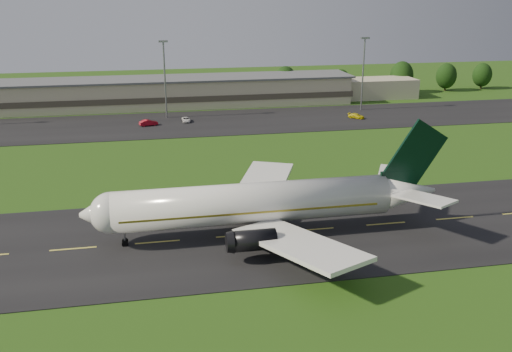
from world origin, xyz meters
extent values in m
plane|color=#274812|center=(0.00, 0.00, 0.00)|extent=(360.00, 360.00, 0.00)
cube|color=black|center=(0.00, 0.00, 0.05)|extent=(220.00, 30.00, 0.10)
cube|color=black|center=(0.00, 72.00, 0.05)|extent=(260.00, 30.00, 0.10)
cylinder|color=white|center=(13.23, 0.00, 4.80)|extent=(38.02, 5.70, 5.60)
sphere|color=white|center=(-5.77, -0.05, 4.80)|extent=(5.60, 5.60, 5.60)
cone|color=white|center=(-7.77, -0.06, 4.80)|extent=(4.01, 5.39, 5.38)
cone|color=white|center=(35.73, 0.06, 4.80)|extent=(9.01, 5.51, 5.49)
cube|color=olive|center=(12.73, 0.00, 4.45)|extent=(35.02, 5.73, 0.28)
cube|color=black|center=(-6.37, -0.05, 5.35)|extent=(2.01, 3.01, 0.65)
cube|color=white|center=(16.76, -10.99, 3.30)|extent=(14.15, 20.18, 2.20)
cube|color=white|center=(16.70, 11.01, 3.30)|extent=(14.07, 20.19, 2.20)
cube|color=white|center=(35.74, -4.94, 5.70)|extent=(7.54, 9.38, 0.91)
cube|color=white|center=(35.71, 5.06, 5.70)|extent=(7.51, 9.39, 0.91)
cube|color=black|center=(34.23, 0.06, 6.60)|extent=(5.00, 0.56, 3.00)
cube|color=black|center=(36.73, 0.06, 10.30)|extent=(9.43, 0.48, 10.55)
cylinder|color=black|center=(11.75, -8.00, 2.90)|extent=(5.61, 2.72, 2.70)
cylinder|color=black|center=(11.71, 8.00, 2.90)|extent=(5.61, 2.72, 2.70)
cube|color=beige|center=(0.00, 96.00, 4.00)|extent=(120.00, 15.00, 8.00)
cube|color=#4C4438|center=(0.00, 96.00, 3.20)|extent=(121.00, 15.40, 1.60)
cube|color=#595B60|center=(0.00, 96.00, 8.15)|extent=(122.00, 16.00, 0.50)
cube|color=beige|center=(70.00, 98.00, 3.00)|extent=(28.00, 11.00, 6.00)
cylinder|color=gray|center=(5.00, 80.00, 10.00)|extent=(0.44, 0.44, 20.00)
cube|color=gray|center=(5.00, 80.00, 20.10)|extent=(2.40, 1.20, 0.50)
cylinder|color=gray|center=(60.00, 80.00, 10.00)|extent=(0.44, 0.44, 20.00)
cube|color=gray|center=(60.00, 80.00, 20.10)|extent=(2.40, 1.20, 0.50)
cylinder|color=black|center=(-36.22, 105.73, 1.16)|extent=(0.56, 0.56, 2.33)
ellipsoid|color=black|center=(-36.22, 105.73, 4.01)|extent=(5.44, 5.44, 6.79)
cylinder|color=black|center=(43.95, 105.27, 1.53)|extent=(0.56, 0.56, 3.06)
ellipsoid|color=black|center=(43.95, 105.27, 5.26)|extent=(7.13, 7.13, 8.92)
cylinder|color=black|center=(63.20, 107.07, 1.26)|extent=(0.56, 0.56, 2.51)
ellipsoid|color=black|center=(63.20, 107.07, 4.33)|extent=(5.87, 5.87, 7.33)
cylinder|color=black|center=(83.54, 104.87, 1.64)|extent=(0.56, 0.56, 3.27)
ellipsoid|color=black|center=(83.54, 104.87, 5.63)|extent=(7.63, 7.63, 9.54)
cylinder|color=black|center=(100.08, 105.53, 1.46)|extent=(0.56, 0.56, 2.92)
ellipsoid|color=black|center=(100.08, 105.53, 5.02)|extent=(6.81, 6.81, 8.51)
cylinder|color=black|center=(114.45, 107.06, 1.39)|extent=(0.56, 0.56, 2.78)
ellipsoid|color=black|center=(114.45, 107.06, 4.79)|extent=(6.48, 6.48, 8.11)
imported|color=#9F0A19|center=(0.07, 71.16, 0.86)|extent=(4.86, 2.76, 1.52)
imported|color=silver|center=(9.68, 73.70, 0.68)|extent=(2.03, 4.24, 1.17)
imported|color=#D1C20C|center=(54.52, 69.24, 0.74)|extent=(4.52, 4.30, 1.29)
camera|label=1|loc=(-0.53, -71.89, 32.59)|focal=40.00mm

